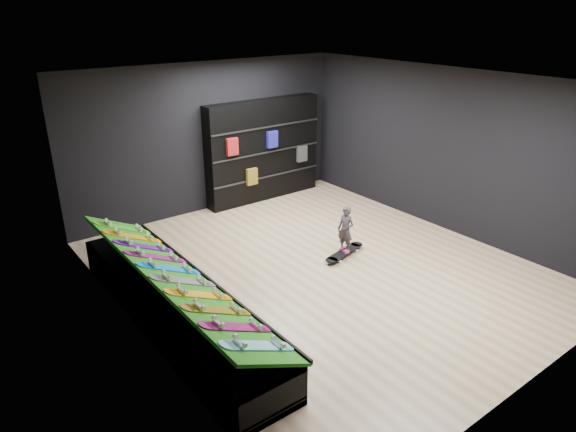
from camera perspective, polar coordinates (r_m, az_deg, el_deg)
floor at (r=8.43m, az=3.55°, el=-5.92°), size 6.00×7.00×0.01m
ceiling at (r=7.49m, az=4.11°, el=14.72°), size 6.00×7.00×0.01m
wall_back at (r=10.61m, az=-8.77°, el=8.58°), size 6.00×0.02×3.00m
wall_front at (r=5.88m, az=26.80°, el=-5.37°), size 6.00×0.02×3.00m
wall_left at (r=6.40m, az=-16.99°, el=-1.60°), size 0.02×7.00×3.00m
wall_right at (r=9.98m, az=17.06°, el=6.97°), size 0.02×7.00×3.00m
display_rack at (r=7.12m, az=-12.44°, el=-9.94°), size 0.90×4.50×0.50m
turf_ramp at (r=6.90m, az=-12.38°, el=-6.58°), size 0.92×4.50×0.46m
back_shelving at (r=11.17m, az=-2.78°, el=7.31°), size 2.71×0.32×2.16m
floor_skateboard at (r=8.87m, az=6.29°, el=-4.20°), size 1.00×0.44×0.09m
child at (r=8.74m, az=6.37°, el=-2.49°), size 0.17×0.21×0.49m
display_board_0 at (r=5.48m, az=-3.36°, el=-14.19°), size 0.93×0.22×0.50m
display_board_1 at (r=5.77m, az=-5.77°, el=-12.15°), size 0.93×0.22×0.50m
display_board_2 at (r=6.07m, az=-7.91°, el=-10.29°), size 0.93×0.22×0.50m
display_board_3 at (r=6.39m, az=-9.81°, el=-8.60°), size 0.93×0.22×0.50m
display_board_4 at (r=6.73m, az=-11.52°, el=-7.07°), size 0.93×0.22×0.50m
display_board_5 at (r=7.07m, az=-13.05°, el=-5.67°), size 0.93×0.22×0.50m
display_board_6 at (r=7.42m, az=-14.44°, el=-4.41°), size 0.93×0.22×0.50m
display_board_7 at (r=7.77m, az=-15.70°, el=-3.25°), size 0.93×0.22×0.50m
display_board_8 at (r=8.14m, az=-16.84°, el=-2.20°), size 0.93×0.22×0.50m
display_board_9 at (r=8.51m, az=-17.88°, el=-1.24°), size 0.93×0.22×0.50m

